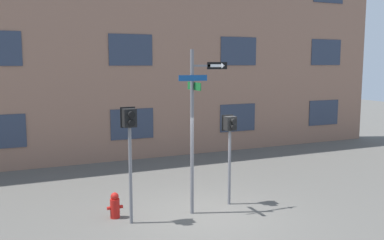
{
  "coord_description": "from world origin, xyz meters",
  "views": [
    {
      "loc": [
        -4.6,
        -9.51,
        3.87
      ],
      "look_at": [
        -0.31,
        0.22,
        2.44
      ],
      "focal_mm": 40.0,
      "sensor_mm": 36.0,
      "label": 1
    }
  ],
  "objects_px": {
    "pedestrian_signal_right": "(230,135)",
    "pedestrian_signal_left": "(130,133)",
    "street_sign_pole": "(195,119)",
    "fire_hydrant": "(115,206)"
  },
  "relations": [
    {
      "from": "pedestrian_signal_left",
      "to": "pedestrian_signal_right",
      "type": "relative_size",
      "value": 1.15
    },
    {
      "from": "pedestrian_signal_right",
      "to": "fire_hydrant",
      "type": "distance_m",
      "value": 3.52
    },
    {
      "from": "pedestrian_signal_left",
      "to": "street_sign_pole",
      "type": "bearing_deg",
      "value": 1.22
    },
    {
      "from": "street_sign_pole",
      "to": "pedestrian_signal_right",
      "type": "relative_size",
      "value": 1.7
    },
    {
      "from": "street_sign_pole",
      "to": "pedestrian_signal_left",
      "type": "xyz_separation_m",
      "value": [
        -1.71,
        -0.04,
        -0.25
      ]
    },
    {
      "from": "pedestrian_signal_right",
      "to": "pedestrian_signal_left",
      "type": "bearing_deg",
      "value": -174.31
    },
    {
      "from": "street_sign_pole",
      "to": "fire_hydrant",
      "type": "bearing_deg",
      "value": 166.18
    },
    {
      "from": "street_sign_pole",
      "to": "pedestrian_signal_right",
      "type": "distance_m",
      "value": 1.28
    },
    {
      "from": "pedestrian_signal_right",
      "to": "fire_hydrant",
      "type": "height_order",
      "value": "pedestrian_signal_right"
    },
    {
      "from": "pedestrian_signal_left",
      "to": "fire_hydrant",
      "type": "height_order",
      "value": "pedestrian_signal_left"
    }
  ]
}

